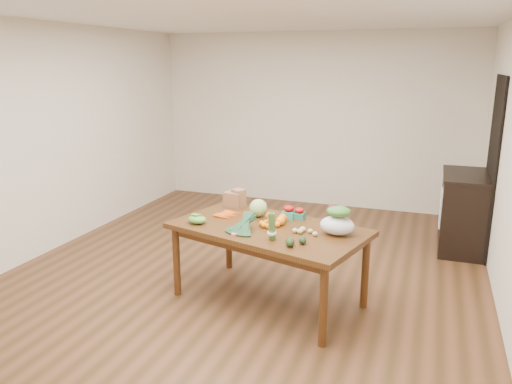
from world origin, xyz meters
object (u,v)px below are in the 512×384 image
(cabinet, at_px, (463,211))
(paper_bag, at_px, (234,198))
(mandarin_cluster, at_px, (269,222))
(cabbage, at_px, (258,208))
(dining_table, at_px, (268,264))
(kale_bunch, at_px, (241,224))
(asparagus_bundle, at_px, (272,226))
(salad_bag, at_px, (337,222))

(cabinet, distance_m, paper_bag, 2.88)
(paper_bag, relative_size, mandarin_cluster, 1.46)
(cabinet, height_order, cabbage, cabinet)
(paper_bag, bearing_deg, dining_table, -43.13)
(dining_table, xyz_separation_m, cabinet, (1.79, 2.15, 0.10))
(kale_bunch, relative_size, asparagus_bundle, 1.60)
(cabinet, relative_size, salad_bag, 3.32)
(paper_bag, distance_m, asparagus_bundle, 1.11)
(cabinet, xyz_separation_m, asparagus_bundle, (-1.65, -2.48, 0.40))
(asparagus_bundle, relative_size, salad_bag, 0.81)
(paper_bag, distance_m, salad_bag, 1.31)
(cabbage, bearing_deg, mandarin_cluster, -52.78)
(cabbage, bearing_deg, paper_bag, 144.90)
(kale_bunch, bearing_deg, cabbage, 107.09)
(dining_table, xyz_separation_m, paper_bag, (-0.56, 0.53, 0.47))
(mandarin_cluster, bearing_deg, asparagus_bundle, -68.32)
(asparagus_bundle, bearing_deg, kale_bunch, 179.57)
(mandarin_cluster, distance_m, salad_bag, 0.64)
(paper_bag, relative_size, asparagus_bundle, 1.05)
(dining_table, distance_m, paper_bag, 0.90)
(paper_bag, bearing_deg, cabinet, 34.62)
(paper_bag, bearing_deg, asparagus_bundle, -50.79)
(dining_table, height_order, asparagus_bundle, asparagus_bundle)
(mandarin_cluster, height_order, asparagus_bundle, asparagus_bundle)
(dining_table, bearing_deg, mandarin_cluster, 45.72)
(cabbage, bearing_deg, kale_bunch, -88.43)
(cabinet, bearing_deg, paper_bag, -145.38)
(cabinet, height_order, asparagus_bundle, asparagus_bundle)
(asparagus_bundle, bearing_deg, paper_bag, 144.74)
(cabinet, xyz_separation_m, paper_bag, (-2.35, -1.62, 0.37))
(mandarin_cluster, xyz_separation_m, kale_bunch, (-0.19, -0.24, 0.04))
(dining_table, height_order, cabinet, cabinet)
(cabbage, distance_m, mandarin_cluster, 0.34)
(mandarin_cluster, height_order, salad_bag, salad_bag)
(kale_bunch, xyz_separation_m, asparagus_bundle, (0.32, -0.09, 0.05))
(dining_table, xyz_separation_m, cabbage, (-0.20, 0.27, 0.46))
(dining_table, bearing_deg, paper_bag, 152.40)
(paper_bag, height_order, mandarin_cluster, paper_bag)
(salad_bag, bearing_deg, mandarin_cluster, 179.85)
(asparagus_bundle, bearing_deg, salad_bag, 49.24)
(mandarin_cluster, height_order, kale_bunch, kale_bunch)
(cabinet, xyz_separation_m, cabbage, (-1.99, -1.88, 0.37))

